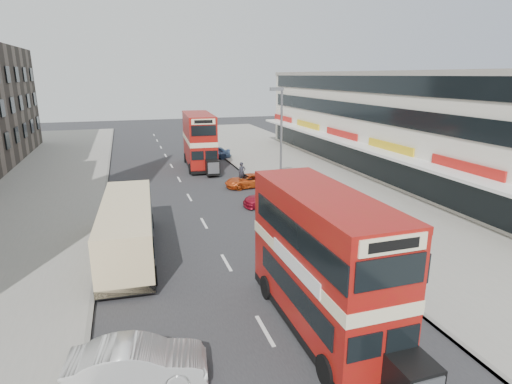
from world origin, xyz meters
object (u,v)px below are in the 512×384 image
object	(u,v)px
car_right_b	(249,181)
pedestrian_near	(335,203)
car_right_c	(212,153)
car_right_a	(272,198)
bus_main	(322,261)
coach	(127,227)
bus_second	(199,140)
street_lamp	(280,134)
car_left_front	(137,363)
cyclist	(242,178)

from	to	relation	value
car_right_b	pedestrian_near	bearing A→B (deg)	14.51
car_right_b	car_right_c	distance (m)	12.89
car_right_a	car_right_c	distance (m)	18.29
bus_main	car_right_b	size ratio (longest dim) A/B	2.28
coach	car_right_c	world-z (taller)	coach
bus_main	bus_second	distance (m)	28.92
street_lamp	car_right_c	distance (m)	17.08
car_left_front	cyclist	world-z (taller)	cyclist
car_left_front	car_right_b	distance (m)	23.09
bus_second	coach	distance (m)	21.44
car_right_a	cyclist	distance (m)	5.73
car_left_front	cyclist	size ratio (longest dim) A/B	1.99
car_right_c	coach	bearing A→B (deg)	-14.60
bus_main	coach	distance (m)	11.02
car_right_c	pedestrian_near	world-z (taller)	pedestrian_near
pedestrian_near	car_right_c	bearing A→B (deg)	-88.87
street_lamp	car_right_a	bearing A→B (deg)	-124.61
car_right_b	bus_second	bearing A→B (deg)	-169.94
street_lamp	pedestrian_near	xyz separation A→B (m)	(1.83, -5.37, -3.80)
street_lamp	car_right_b	xyz separation A→B (m)	(-1.36, 3.60, -4.24)
coach	cyclist	bearing A→B (deg)	54.01
street_lamp	cyclist	world-z (taller)	street_lamp
car_left_front	car_right_c	xyz separation A→B (m)	(9.24, 33.87, 0.00)
street_lamp	car_left_front	xyz separation A→B (m)	(-11.00, -17.38, -4.11)
pedestrian_near	cyclist	xyz separation A→B (m)	(-3.68, 9.27, -0.27)
bus_main	car_left_front	bearing A→B (deg)	8.80
pedestrian_near	car_right_b	bearing A→B (deg)	-78.62
coach	pedestrian_near	xyz separation A→B (m)	(12.89, 2.16, -0.53)
car_right_b	car_right_c	xyz separation A→B (m)	(-0.40, 12.89, 0.13)
street_lamp	car_right_a	xyz separation A→B (m)	(-1.24, -1.79, -4.18)
cyclist	pedestrian_near	bearing A→B (deg)	-73.87
bus_main	car_right_b	xyz separation A→B (m)	(3.13, 19.90, -2.05)
pedestrian_near	cyclist	size ratio (longest dim) A/B	0.80
car_left_front	coach	bearing A→B (deg)	8.33
bus_second	car_right_b	xyz separation A→B (m)	(2.43, -9.01, -2.16)
bus_main	car_left_front	size ratio (longest dim) A/B	2.18
bus_main	car_right_a	world-z (taller)	bus_main
pedestrian_near	cyclist	bearing A→B (deg)	-76.55
street_lamp	pedestrian_near	size ratio (longest dim) A/B	4.89
car_right_c	cyclist	size ratio (longest dim) A/B	1.94
street_lamp	coach	world-z (taller)	street_lamp
bus_second	cyclist	xyz separation A→B (m)	(1.95, -8.71, -1.99)
car_left_front	car_right_b	size ratio (longest dim) A/B	1.04
bus_main	bus_second	size ratio (longest dim) A/B	0.95
bus_main	bus_second	xyz separation A→B (m)	(0.69, 28.91, 0.11)
bus_second	pedestrian_near	xyz separation A→B (m)	(5.62, -17.98, -1.73)
street_lamp	cyclist	bearing A→B (deg)	115.36
bus_second	car_right_c	bearing A→B (deg)	-114.13
bus_main	car_right_b	world-z (taller)	bus_main
car_right_a	pedestrian_near	xyz separation A→B (m)	(3.07, -3.57, 0.38)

